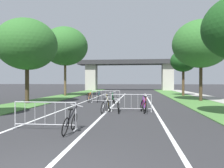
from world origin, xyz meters
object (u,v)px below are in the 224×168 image
bicycle_teal_8 (98,98)px  bicycle_white_4 (118,106)px  crowd_barrier_nearest (45,116)px  tree_right_cypress_far (183,61)px  crowd_barrier_third (106,97)px  bicycle_black_2 (70,122)px  bicycle_red_5 (144,105)px  tree_left_oak_mid (65,46)px  bicycle_silver_6 (105,106)px  bicycle_green_3 (113,99)px  tree_left_oak_near (27,45)px  bicycle_purple_0 (143,106)px  tree_right_maple_mid (201,44)px  bicycle_orange_1 (90,98)px  bicycle_yellow_7 (108,104)px  crowd_barrier_second (131,103)px

bicycle_teal_8 → bicycle_white_4: bearing=101.3°
crowd_barrier_nearest → bicycle_teal_8: size_ratio=1.47×
tree_right_cypress_far → crowd_barrier_third: tree_right_cypress_far is taller
bicycle_black_2 → bicycle_red_5: size_ratio=0.97×
tree_left_oak_mid → bicycle_silver_6: tree_left_oak_mid is taller
bicycle_green_3 → bicycle_silver_6: (0.13, -5.28, -0.01)m
tree_left_oak_near → bicycle_purple_0: tree_left_oak_near is taller
bicycle_green_3 → bicycle_white_4: size_ratio=1.08×
tree_right_maple_mid → bicycle_silver_6: bearing=-133.2°
tree_right_maple_mid → bicycle_purple_0: size_ratio=4.51×
tree_right_maple_mid → bicycle_orange_1: (-10.00, -1.84, -4.92)m
tree_right_cypress_far → bicycle_yellow_7: tree_right_cypress_far is taller
tree_right_cypress_far → bicycle_purple_0: size_ratio=3.49×
bicycle_orange_1 → bicycle_white_4: (3.09, -6.28, -0.01)m
bicycle_red_5 → bicycle_white_4: bearing=26.8°
tree_left_oak_near → crowd_barrier_second: size_ratio=2.82×
bicycle_yellow_7 → bicycle_red_5: bearing=-5.3°
crowd_barrier_nearest → crowd_barrier_third: bearing=85.8°
tree_right_maple_mid → crowd_barrier_second: size_ratio=3.03×
bicycle_black_2 → bicycle_white_4: 5.38m
crowd_barrier_second → bicycle_red_5: crowd_barrier_second is taller
bicycle_yellow_7 → tree_left_oak_mid: bearing=109.3°
crowd_barrier_nearest → bicycle_green_3: size_ratio=1.41×
crowd_barrier_second → crowd_barrier_third: same height
bicycle_purple_0 → bicycle_teal_8: size_ratio=0.99×
bicycle_green_3 → bicycle_red_5: size_ratio=1.05×
tree_right_cypress_far → bicycle_orange_1: bearing=-136.9°
bicycle_silver_6 → bicycle_teal_8: size_ratio=0.99×
bicycle_orange_1 → bicycle_silver_6: bearing=-64.5°
tree_left_oak_mid → bicycle_orange_1: (4.84, -7.40, -5.87)m
bicycle_teal_8 → bicycle_red_5: bearing=117.4°
crowd_barrier_third → bicycle_green_3: crowd_barrier_third is taller
tree_left_oak_near → bicycle_yellow_7: bearing=-24.6°
tree_left_oak_near → crowd_barrier_second: bearing=-23.1°
crowd_barrier_nearest → bicycle_red_5: bearing=56.6°
tree_left_oak_mid → bicycle_silver_6: bearing=-62.5°
bicycle_white_4 → crowd_barrier_nearest: bearing=60.5°
tree_left_oak_mid → bicycle_purple_0: size_ratio=5.22×
crowd_barrier_second → bicycle_white_4: size_ratio=1.54×
bicycle_purple_0 → bicycle_red_5: (0.03, 0.93, -0.02)m
tree_left_oak_near → tree_left_oak_mid: tree_left_oak_mid is taller
bicycle_orange_1 → bicycle_black_2: bicycle_black_2 is taller
tree_right_cypress_far → bicycle_orange_1: tree_right_cypress_far is taller
tree_left_oak_near → bicycle_green_3: tree_left_oak_near is taller
crowd_barrier_second → bicycle_purple_0: 0.82m
tree_left_oak_near → crowd_barrier_nearest: tree_left_oak_near is taller
bicycle_silver_6 → bicycle_yellow_7: size_ratio=0.99×
bicycle_purple_0 → bicycle_black_2: bicycle_purple_0 is taller
tree_left_oak_near → bicycle_red_5: 10.87m
tree_right_cypress_far → bicycle_black_2: 22.69m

